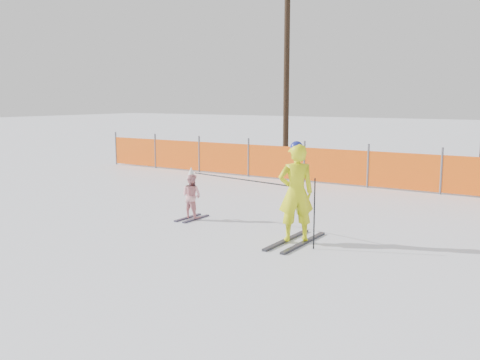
{
  "coord_description": "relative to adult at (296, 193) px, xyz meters",
  "views": [
    {
      "loc": [
        5.39,
        -7.86,
        2.53
      ],
      "look_at": [
        0.0,
        0.5,
        1.0
      ],
      "focal_mm": 40.0,
      "sensor_mm": 36.0,
      "label": 1
    }
  ],
  "objects": [
    {
      "name": "adult",
      "position": [
        0.0,
        0.0,
        0.0
      ],
      "size": [
        0.74,
        1.6,
        1.8
      ],
      "color": "black",
      "rests_on": "ground"
    },
    {
      "name": "safety_fence",
      "position": [
        -2.39,
        6.37,
        -0.34
      ],
      "size": [
        17.24,
        0.06,
        1.25
      ],
      "color": "#595960",
      "rests_on": "ground"
    },
    {
      "name": "tree_trunks",
      "position": [
        1.11,
        9.34,
        2.33
      ],
      "size": [
        11.8,
        2.02,
        6.86
      ],
      "color": "black",
      "rests_on": "ground"
    },
    {
      "name": "ground",
      "position": [
        -1.24,
        -0.38,
        -0.89
      ],
      "size": [
        120.0,
        120.0,
        0.0
      ],
      "primitive_type": "plane",
      "color": "white",
      "rests_on": "ground"
    },
    {
      "name": "child",
      "position": [
        -2.69,
        0.48,
        -0.39
      ],
      "size": [
        0.45,
        0.85,
        1.11
      ],
      "color": "black",
      "rests_on": "ground"
    },
    {
      "name": "ski_poles",
      "position": [
        -0.75,
        0.1,
        -0.03
      ],
      "size": [
        3.03,
        0.68,
        1.21
      ],
      "color": "black",
      "rests_on": "ground"
    }
  ]
}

